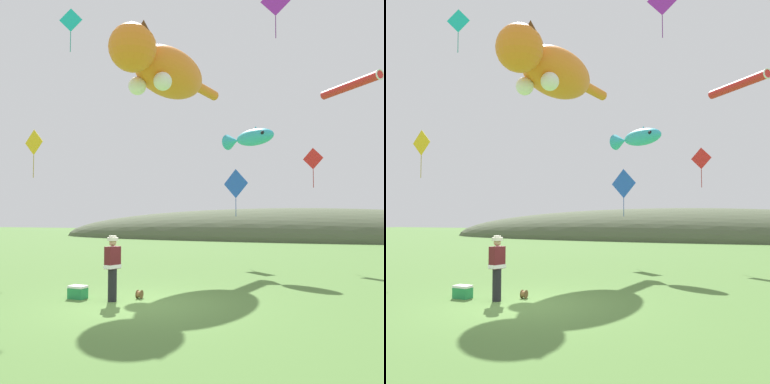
% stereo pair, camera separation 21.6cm
% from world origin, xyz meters
% --- Properties ---
extents(ground_plane, '(120.00, 120.00, 0.00)m').
position_xyz_m(ground_plane, '(0.00, 0.00, 0.00)').
color(ground_plane, '#517A38').
extents(distant_hill_ridge, '(51.21, 12.95, 6.17)m').
position_xyz_m(distant_hill_ridge, '(0.00, 33.45, 0.00)').
color(distant_hill_ridge, '#4C563D').
rests_on(distant_hill_ridge, ground).
extents(festival_attendant, '(0.37, 0.48, 1.77)m').
position_xyz_m(festival_attendant, '(-0.96, 0.18, 0.95)').
color(festival_attendant, black).
rests_on(festival_attendant, ground).
extents(kite_spool, '(0.14, 0.24, 0.24)m').
position_xyz_m(kite_spool, '(-0.44, 0.78, 0.12)').
color(kite_spool, olive).
rests_on(kite_spool, ground).
extents(picnic_cooler, '(0.51, 0.36, 0.36)m').
position_xyz_m(picnic_cooler, '(-2.07, 0.21, 0.18)').
color(picnic_cooler, '#268C4C').
rests_on(picnic_cooler, ground).
extents(kite_giant_cat, '(3.28, 8.78, 2.68)m').
position_xyz_m(kite_giant_cat, '(-2.84, 7.95, 9.16)').
color(kite_giant_cat, orange).
extents(kite_fish_windsock, '(2.86, 2.16, 0.88)m').
position_xyz_m(kite_fish_windsock, '(0.99, 9.31, 5.93)').
color(kite_fish_windsock, '#33B2CC').
extents(kite_tube_streamer, '(2.47, 2.62, 0.44)m').
position_xyz_m(kite_tube_streamer, '(5.41, 8.56, 7.74)').
color(kite_tube_streamer, red).
extents(kite_diamond_teal, '(1.00, 0.28, 1.93)m').
position_xyz_m(kite_diamond_teal, '(-5.99, 5.19, 10.79)').
color(kite_diamond_teal, '#19BFBF').
extents(kite_diamond_gold, '(1.01, 0.22, 1.93)m').
position_xyz_m(kite_diamond_gold, '(-6.54, 3.66, 5.21)').
color(kite_diamond_gold, yellow).
extents(kite_diamond_red, '(0.99, 0.40, 1.96)m').
position_xyz_m(kite_diamond_red, '(3.70, 11.41, 5.09)').
color(kite_diamond_red, red).
extents(kite_diamond_blue, '(1.35, 0.56, 2.35)m').
position_xyz_m(kite_diamond_blue, '(0.05, 10.46, 3.89)').
color(kite_diamond_blue, blue).
extents(kite_diamond_violet, '(1.15, 0.24, 2.07)m').
position_xyz_m(kite_diamond_violet, '(2.67, 6.29, 10.70)').
color(kite_diamond_violet, purple).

